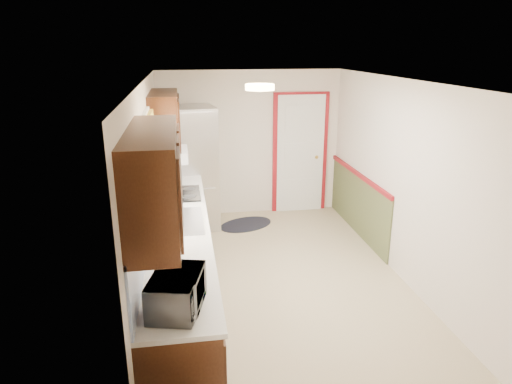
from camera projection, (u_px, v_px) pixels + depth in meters
name	position (u px, v px, depth m)	size (l,w,h in m)	color
room_shell	(282.00, 188.00, 5.24)	(3.20, 5.20, 2.52)	tan
kitchen_run	(175.00, 236.00, 4.90)	(0.63, 4.00, 2.20)	#34180B
back_wall_trim	(312.00, 164.00, 7.57)	(1.12, 2.30, 2.08)	maroon
ceiling_fixture	(260.00, 87.00, 4.65)	(0.30, 0.30, 0.06)	#FFD88C
microwave	(176.00, 289.00, 3.26)	(0.50, 0.28, 0.34)	white
refrigerator	(190.00, 168.00, 7.05)	(0.87, 0.84, 1.90)	#B7B7BC
rug	(246.00, 224.00, 7.37)	(0.90, 0.58, 0.01)	black
cooktop	(179.00, 194.00, 5.84)	(0.54, 0.65, 0.02)	black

